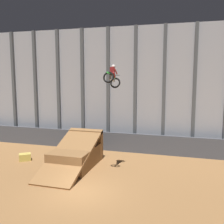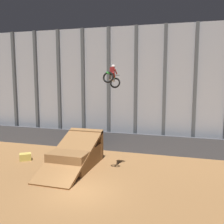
{
  "view_description": "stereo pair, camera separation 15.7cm",
  "coord_description": "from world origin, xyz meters",
  "views": [
    {
      "loc": [
        5.82,
        -13.42,
        6.7
      ],
      "look_at": [
        0.59,
        4.56,
        4.15
      ],
      "focal_mm": 42.0,
      "sensor_mm": 36.0,
      "label": 1
    },
    {
      "loc": [
        5.97,
        -13.37,
        6.7
      ],
      "look_at": [
        0.59,
        4.56,
        4.15
      ],
      "focal_mm": 42.0,
      "sensor_mm": 36.0,
      "label": 2
    }
  ],
  "objects": [
    {
      "name": "dirt_ramp",
      "position": [
        -2.11,
        4.28,
        0.84
      ],
      "size": [
        2.82,
        6.41,
        2.52
      ],
      "color": "brown",
      "rests_on": "ground_plane"
    },
    {
      "name": "arena_back_wall",
      "position": [
        0.0,
        9.84,
        5.56
      ],
      "size": [
        32.0,
        0.4,
        11.11
      ],
      "color": "#A3A8B2",
      "rests_on": "ground_plane"
    },
    {
      "name": "lower_barrier",
      "position": [
        0.0,
        8.74,
        0.85
      ],
      "size": [
        31.36,
        0.2,
        1.71
      ],
      "color": "#474C56",
      "rests_on": "ground_plane"
    },
    {
      "name": "rider_bike_solo",
      "position": [
        0.98,
        3.27,
        6.67
      ],
      "size": [
        0.82,
        1.73,
        1.62
      ],
      "rotation": [
        -0.28,
        0.0,
        -0.05
      ],
      "color": "black"
    },
    {
      "name": "hay_bale_trackside",
      "position": [
        -6.56,
        4.12,
        0.28
      ],
      "size": [
        1.08,
        1.01,
        0.57
      ],
      "rotation": [
        0.0,
        0.0,
        0.6
      ],
      "color": "#CCB751",
      "rests_on": "ground_plane"
    },
    {
      "name": "traffic_cone_near_ramp",
      "position": [
        -4.61,
        4.59,
        0.28
      ],
      "size": [
        0.36,
        0.36,
        0.58
      ],
      "color": "black",
      "rests_on": "ground_plane"
    },
    {
      "name": "ground_plane",
      "position": [
        0.0,
        0.0,
        0.0
      ],
      "size": [
        60.0,
        60.0,
        0.0
      ],
      "primitive_type": "plane",
      "color": "olive"
    }
  ]
}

